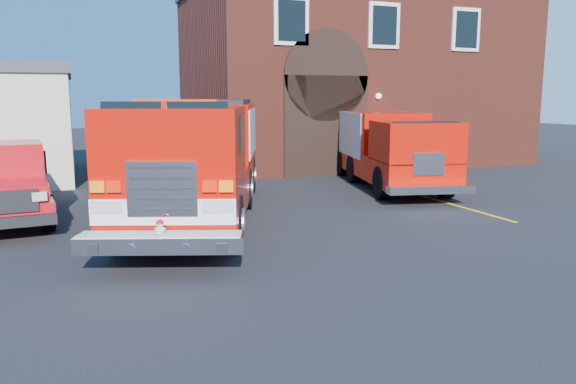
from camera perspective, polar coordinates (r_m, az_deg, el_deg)
name	(u,v)px	position (r m, az deg, el deg)	size (l,w,h in m)	color
ground	(269,241)	(12.54, -1.96, -5.00)	(100.00, 100.00, 0.00)	black
parking_stripe_near	(477,211)	(16.56, 18.65, -1.89)	(0.12, 3.00, 0.01)	yellow
parking_stripe_mid	(416,194)	(18.92, 12.91, -0.23)	(0.12, 3.00, 0.01)	yellow
parking_stripe_far	(371,182)	(21.45, 8.48, 1.06)	(0.12, 3.00, 0.01)	yellow
fire_station	(349,75)	(28.57, 6.17, 11.77)	(15.20, 10.20, 8.45)	maroon
fire_engine	(198,157)	(14.99, -9.10, 3.58)	(6.03, 10.48, 3.12)	black
pickup_truck	(1,183)	(16.48, -27.10, 0.86)	(2.77, 6.35, 2.02)	black
secondary_truck	(388,146)	(20.49, 10.17, 4.60)	(4.25, 8.37, 2.60)	black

